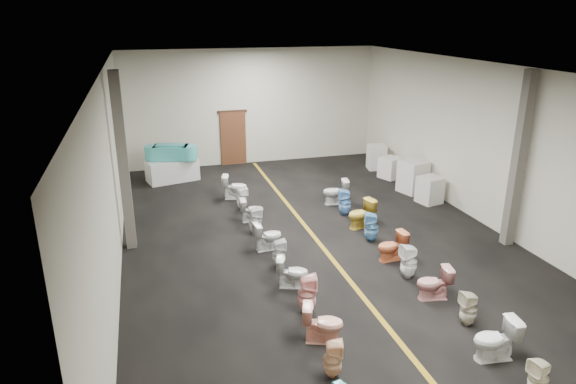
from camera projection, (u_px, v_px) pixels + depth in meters
name	position (u px, v px, depth m)	size (l,w,h in m)	color
floor	(317.00, 241.00, 13.67)	(16.00, 16.00, 0.00)	black
ceiling	(321.00, 68.00, 12.19)	(16.00, 16.00, 0.00)	black
wall_back	(252.00, 107.00, 20.19)	(10.00, 10.00, 0.00)	beige
wall_front	(557.00, 347.00, 5.67)	(10.00, 10.00, 0.00)	beige
wall_left	(111.00, 176.00, 11.63)	(16.00, 16.00, 0.00)	beige
wall_right	(489.00, 146.00, 14.23)	(16.00, 16.00, 0.00)	beige
aisle_stripe	(317.00, 241.00, 13.67)	(0.12, 15.60, 0.01)	#977216
back_door	(233.00, 138.00, 20.33)	(1.00, 0.10, 2.10)	#562D19
door_frame	(232.00, 112.00, 19.98)	(1.15, 0.08, 0.10)	#331C11
column_left	(123.00, 163.00, 12.60)	(0.25, 0.25, 4.50)	#59544C
column_right	(518.00, 161.00, 12.80)	(0.25, 0.25, 4.50)	#59544C
display_table	(172.00, 170.00, 18.49)	(1.76, 0.88, 0.78)	silver
bathtub	(171.00, 152.00, 18.27)	(1.82, 0.97, 0.55)	#3DAFAB
appliance_crate_a	(430.00, 190.00, 16.32)	(0.66, 0.66, 0.84)	beige
appliance_crate_b	(413.00, 177.00, 17.27)	(0.78, 0.78, 1.08)	silver
appliance_crate_c	(390.00, 168.00, 18.81)	(0.68, 0.68, 0.77)	silver
appliance_crate_d	(376.00, 157.00, 19.87)	(0.66, 0.66, 0.94)	silver
toilet_left_1	(333.00, 359.00, 8.46)	(0.31, 0.31, 0.68)	#F6C090
toilet_left_2	(323.00, 323.00, 9.37)	(0.42, 0.74, 0.76)	#FDB399
toilet_left_3	(307.00, 294.00, 10.29)	(0.37, 0.38, 0.82)	#F0A49F
toilet_left_4	(292.00, 272.00, 11.27)	(0.39, 0.69, 0.71)	silver
toilet_left_5	(279.00, 253.00, 12.16)	(0.31, 0.32, 0.70)	silver
toilet_left_6	(268.00, 236.00, 13.06)	(0.41, 0.72, 0.74)	silver
toilet_left_7	(255.00, 221.00, 14.02)	(0.34, 0.35, 0.76)	silver
toilet_left_8	(252.00, 210.00, 14.86)	(0.39, 0.68, 0.69)	silver
toilet_left_9	(242.00, 199.00, 15.78)	(0.31, 0.32, 0.69)	white
toilet_left_10	(235.00, 187.00, 16.67)	(0.45, 0.79, 0.80)	white
toilet_right_0	(538.00, 378.00, 8.02)	(0.31, 0.32, 0.69)	#EEE4C2
toilet_right_1	(496.00, 340.00, 8.87)	(0.44, 0.78, 0.79)	white
toilet_right_2	(469.00, 309.00, 9.87)	(0.32, 0.33, 0.72)	beige
toilet_right_3	(434.00, 283.00, 10.79)	(0.41, 0.72, 0.74)	#DA9490
toilet_right_4	(409.00, 261.00, 11.63)	(0.37, 0.38, 0.82)	white
toilet_right_5	(392.00, 246.00, 12.49)	(0.41, 0.72, 0.74)	#DA7242
toilet_right_6	(371.00, 227.00, 13.53)	(0.36, 0.37, 0.81)	#66A5D5
toilet_right_7	(361.00, 214.00, 14.41)	(0.45, 0.79, 0.81)	gold
toilet_right_8	(345.00, 202.00, 15.30)	(0.37, 0.37, 0.81)	#6FA9E7
toilet_right_9	(336.00, 192.00, 16.20)	(0.45, 0.79, 0.81)	silver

